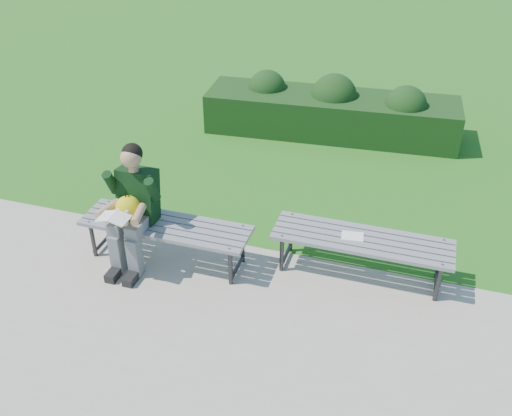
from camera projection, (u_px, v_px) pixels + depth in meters
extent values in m
plane|color=#247A1C|center=(229.00, 243.00, 6.42)|extent=(80.00, 80.00, 0.00)
cube|color=#BFB6A2|center=(162.00, 355.00, 5.01)|extent=(30.00, 3.50, 0.02)
cube|color=#124010|center=(331.00, 115.00, 8.71)|extent=(3.84, 1.22, 0.60)
sphere|color=#124010|center=(267.00, 89.00, 8.88)|extent=(0.63, 0.63, 0.59)
sphere|color=#124010|center=(334.00, 97.00, 8.61)|extent=(0.74, 0.74, 0.70)
sphere|color=#124010|center=(406.00, 107.00, 8.28)|extent=(0.66, 0.66, 0.61)
cube|color=gray|center=(157.00, 237.00, 5.76)|extent=(1.80, 0.08, 0.04)
cube|color=gray|center=(161.00, 231.00, 5.84)|extent=(1.80, 0.08, 0.04)
cube|color=gray|center=(165.00, 226.00, 5.92)|extent=(1.80, 0.09, 0.04)
cube|color=gray|center=(170.00, 220.00, 6.01)|extent=(1.80, 0.08, 0.04)
cube|color=gray|center=(174.00, 215.00, 6.09)|extent=(1.80, 0.08, 0.04)
cylinder|color=#2D2D30|center=(93.00, 240.00, 6.09)|extent=(0.04, 0.04, 0.41)
cylinder|color=#2D2D30|center=(111.00, 221.00, 6.39)|extent=(0.04, 0.04, 0.41)
cylinder|color=#2D2D30|center=(100.00, 217.00, 6.14)|extent=(0.04, 0.42, 0.04)
cylinder|color=#2D2D30|center=(104.00, 241.00, 6.32)|extent=(0.04, 0.42, 0.04)
cylinder|color=gray|center=(88.00, 222.00, 5.94)|extent=(0.02, 0.02, 0.01)
cylinder|color=gray|center=(109.00, 202.00, 6.27)|extent=(0.02, 0.02, 0.01)
cylinder|color=#2D2D30|center=(230.00, 268.00, 5.70)|extent=(0.04, 0.04, 0.41)
cylinder|color=#2D2D30|center=(243.00, 246.00, 6.00)|extent=(0.04, 0.04, 0.41)
cylinder|color=#2D2D30|center=(236.00, 242.00, 5.75)|extent=(0.04, 0.42, 0.04)
cylinder|color=#2D2D30|center=(237.00, 268.00, 5.93)|extent=(0.04, 0.42, 0.04)
cylinder|color=gray|center=(229.00, 249.00, 5.55)|extent=(0.02, 0.02, 0.01)
cylinder|color=gray|center=(243.00, 226.00, 5.88)|extent=(0.02, 0.02, 0.01)
cube|color=gray|center=(359.00, 252.00, 5.55)|extent=(1.80, 0.08, 0.04)
cube|color=gray|center=(361.00, 246.00, 5.63)|extent=(1.80, 0.08, 0.04)
cube|color=gray|center=(362.00, 240.00, 5.71)|extent=(1.80, 0.09, 0.04)
cube|color=gray|center=(364.00, 234.00, 5.80)|extent=(1.80, 0.09, 0.04)
cube|color=gray|center=(365.00, 228.00, 5.88)|extent=(1.80, 0.09, 0.04)
cylinder|color=#2D2D30|center=(282.00, 254.00, 5.88)|extent=(0.04, 0.04, 0.41)
cylinder|color=#2D2D30|center=(291.00, 234.00, 6.18)|extent=(0.04, 0.04, 0.41)
cylinder|color=#2D2D30|center=(287.00, 230.00, 5.93)|extent=(0.04, 0.42, 0.04)
cylinder|color=#2D2D30|center=(286.00, 255.00, 6.11)|extent=(0.04, 0.42, 0.04)
cylinder|color=gray|center=(282.00, 236.00, 5.73)|extent=(0.02, 0.02, 0.01)
cylinder|color=gray|center=(292.00, 214.00, 6.06)|extent=(0.02, 0.02, 0.01)
cylinder|color=#2D2D30|center=(438.00, 284.00, 5.48)|extent=(0.04, 0.04, 0.41)
cylinder|color=#2D2D30|center=(440.00, 261.00, 5.79)|extent=(0.04, 0.04, 0.41)
cylinder|color=#2D2D30|center=(442.00, 257.00, 5.54)|extent=(0.04, 0.42, 0.04)
cylinder|color=#2D2D30|center=(436.00, 283.00, 5.72)|extent=(0.04, 0.42, 0.04)
cylinder|color=gray|center=(442.00, 265.00, 5.34)|extent=(0.02, 0.02, 0.01)
cylinder|color=gray|center=(444.00, 240.00, 5.67)|extent=(0.02, 0.02, 0.01)
cube|color=gray|center=(123.00, 221.00, 5.85)|extent=(0.14, 0.42, 0.13)
cube|color=gray|center=(140.00, 224.00, 5.80)|extent=(0.14, 0.42, 0.13)
cube|color=gray|center=(118.00, 253.00, 5.86)|extent=(0.12, 0.13, 0.45)
cube|color=gray|center=(135.00, 257.00, 5.81)|extent=(0.12, 0.13, 0.45)
cube|color=black|center=(115.00, 273.00, 5.88)|extent=(0.11, 0.26, 0.09)
cube|color=black|center=(132.00, 276.00, 5.83)|extent=(0.11, 0.26, 0.09)
cube|color=black|center=(138.00, 195.00, 5.87)|extent=(0.40, 0.30, 0.59)
cylinder|color=tan|center=(133.00, 168.00, 5.68)|extent=(0.10, 0.10, 0.08)
sphere|color=tan|center=(131.00, 157.00, 5.59)|extent=(0.21, 0.21, 0.21)
sphere|color=black|center=(132.00, 153.00, 5.60)|extent=(0.21, 0.21, 0.21)
cylinder|color=black|center=(111.00, 182.00, 5.76)|extent=(0.10, 0.21, 0.30)
cylinder|color=black|center=(152.00, 189.00, 5.64)|extent=(0.10, 0.21, 0.30)
cylinder|color=tan|center=(108.00, 209.00, 5.66)|extent=(0.14, 0.31, 0.08)
cylinder|color=tan|center=(139.00, 214.00, 5.57)|extent=(0.14, 0.31, 0.08)
sphere|color=tan|center=(106.00, 218.00, 5.51)|extent=(0.09, 0.09, 0.09)
sphere|color=tan|center=(124.00, 222.00, 5.46)|extent=(0.09, 0.09, 0.09)
sphere|color=#DBB306|center=(128.00, 208.00, 5.71)|extent=(0.26, 0.26, 0.26)
cone|color=orange|center=(123.00, 214.00, 5.62)|extent=(0.07, 0.07, 0.07)
cone|color=black|center=(126.00, 196.00, 5.65)|extent=(0.03, 0.05, 0.08)
cone|color=black|center=(129.00, 197.00, 5.65)|extent=(0.03, 0.04, 0.07)
sphere|color=white|center=(119.00, 210.00, 5.62)|extent=(0.05, 0.05, 0.05)
sphere|color=white|center=(127.00, 211.00, 5.60)|extent=(0.05, 0.05, 0.05)
cube|color=white|center=(106.00, 216.00, 5.47)|extent=(0.15, 0.20, 0.05)
cube|color=white|center=(120.00, 219.00, 5.43)|extent=(0.15, 0.20, 0.05)
cube|color=white|center=(353.00, 236.00, 5.73)|extent=(0.24, 0.19, 0.01)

